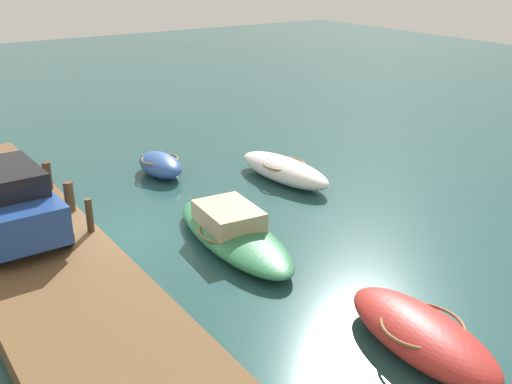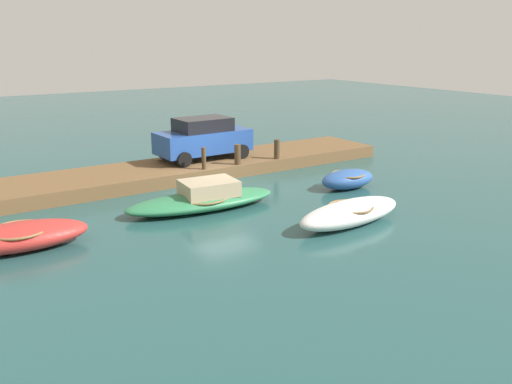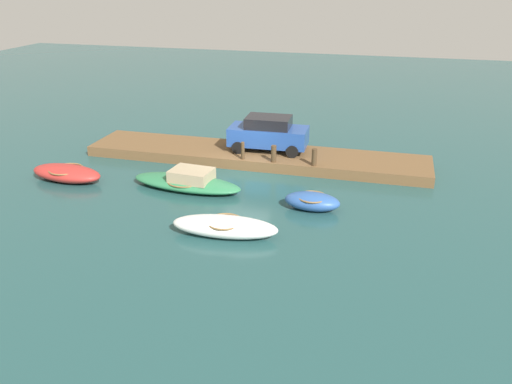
# 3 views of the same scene
# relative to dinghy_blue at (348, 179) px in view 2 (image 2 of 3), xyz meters

# --- Properties ---
(ground_plane) EXTENTS (84.00, 84.00, 0.00)m
(ground_plane) POSITION_rel_dinghy_blue_xyz_m (3.97, -3.08, -0.39)
(ground_plane) COLOR #234C4C
(dock_platform) EXTENTS (18.29, 3.35, 0.54)m
(dock_platform) POSITION_rel_dinghy_blue_xyz_m (3.97, -5.44, -0.12)
(dock_platform) COLOR brown
(dock_platform) RESTS_ON ground_plane
(dinghy_blue) EXTENTS (2.42, 1.35, 0.76)m
(dinghy_blue) POSITION_rel_dinghy_blue_xyz_m (0.00, 0.00, 0.00)
(dinghy_blue) COLOR #2D569E
(dinghy_blue) RESTS_ON ground_plane
(rowboat_red) EXTENTS (3.86, 1.89, 0.77)m
(rowboat_red) POSITION_rel_dinghy_blue_xyz_m (12.09, -0.25, 0.00)
(rowboat_red) COLOR #B72D28
(rowboat_red) RESTS_ON ground_plane
(rowboat_white) EXTENTS (4.25, 1.67, 0.78)m
(rowboat_white) POSITION_rel_dinghy_blue_xyz_m (2.87, 3.26, 0.01)
(rowboat_white) COLOR white
(rowboat_white) RESTS_ON ground_plane
(motorboat_green) EXTENTS (5.57, 2.30, 0.99)m
(motorboat_green) POSITION_rel_dinghy_blue_xyz_m (6.02, -0.78, -0.02)
(motorboat_green) COLOR #2D7A4C
(motorboat_green) RESTS_ON ground_plane
(mooring_post_west) EXTENTS (0.25, 0.25, 0.86)m
(mooring_post_west) POSITION_rel_dinghy_blue_xyz_m (0.58, -4.02, 0.58)
(mooring_post_west) COLOR #47331E
(mooring_post_west) RESTS_ON dock_platform
(mooring_post_mid_west) EXTENTS (0.27, 0.27, 0.86)m
(mooring_post_mid_west) POSITION_rel_dinghy_blue_xyz_m (2.64, -4.02, 0.58)
(mooring_post_mid_west) COLOR #47331E
(mooring_post_mid_west) RESTS_ON dock_platform
(mooring_post_mid_east) EXTENTS (0.18, 0.18, 0.91)m
(mooring_post_mid_east) POSITION_rel_dinghy_blue_xyz_m (4.26, -4.02, 0.60)
(mooring_post_mid_east) COLOR #47331E
(mooring_post_mid_east) RESTS_ON dock_platform
(parked_car) EXTENTS (4.20, 2.16, 1.84)m
(parked_car) POSITION_rel_dinghy_blue_xyz_m (3.34, -5.78, 1.09)
(parked_car) COLOR #234793
(parked_car) RESTS_ON dock_platform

